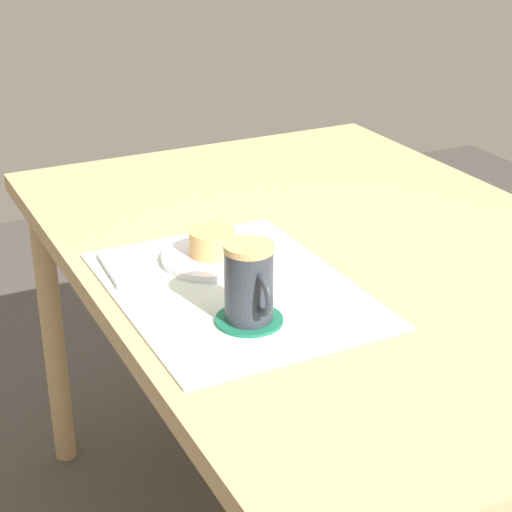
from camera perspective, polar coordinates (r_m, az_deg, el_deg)
The scene contains 7 objects.
dining_table at distance 1.53m, azimuth 5.42°, elevation -1.61°, with size 1.29×0.89×0.72m.
placemat at distance 1.33m, azimuth -1.54°, elevation -2.20°, with size 0.46×0.35×0.00m, color silver.
pastry_plate at distance 1.42m, azimuth -2.91°, elevation -0.12°, with size 0.17×0.17×0.01m, color white.
pastry at distance 1.41m, azimuth -2.94°, elevation 0.89°, with size 0.08×0.08×0.04m, color #E0A860.
coffee_coaster at distance 1.23m, azimuth -0.47°, elevation -4.27°, with size 0.10×0.10×0.01m, color #196B4C.
coffee_mug at distance 1.20m, azimuth -0.42°, elevation -1.80°, with size 0.10×0.07×0.12m.
teaspoon at distance 1.40m, azimuth -9.78°, elevation -0.95°, with size 0.01×0.01×0.13m, color silver.
Camera 1 is at (1.16, -0.74, 1.32)m, focal length 60.00 mm.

